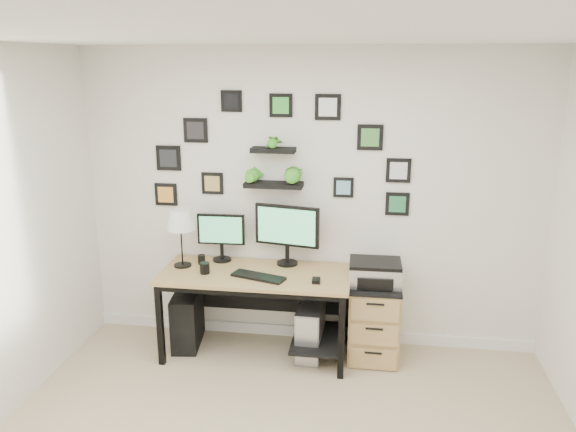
% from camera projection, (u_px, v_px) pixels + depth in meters
% --- Properties ---
extents(room, '(4.00, 4.00, 4.00)m').
position_uv_depth(room, '(308.00, 332.00, 5.20)').
color(room, '#C3AF8B').
rests_on(room, ground).
extents(desk, '(1.60, 0.70, 0.75)m').
position_uv_depth(desk, '(260.00, 285.00, 4.79)').
color(desk, tan).
rests_on(desk, ground).
extents(monitor_left, '(0.42, 0.17, 0.43)m').
position_uv_depth(monitor_left, '(221.00, 234.00, 4.94)').
color(monitor_left, black).
rests_on(monitor_left, desk).
extents(monitor_right, '(0.57, 0.22, 0.53)m').
position_uv_depth(monitor_right, '(287.00, 230.00, 4.83)').
color(monitor_right, black).
rests_on(monitor_right, desk).
extents(keyboard, '(0.47, 0.27, 0.02)m').
position_uv_depth(keyboard, '(258.00, 277.00, 4.61)').
color(keyboard, black).
rests_on(keyboard, desk).
extents(mouse, '(0.07, 0.10, 0.03)m').
position_uv_depth(mouse, '(316.00, 280.00, 4.52)').
color(mouse, black).
rests_on(mouse, desk).
extents(table_lamp, '(0.25, 0.25, 0.50)m').
position_uv_depth(table_lamp, '(180.00, 221.00, 4.77)').
color(table_lamp, black).
rests_on(table_lamp, desk).
extents(mug, '(0.08, 0.08, 0.09)m').
position_uv_depth(mug, '(205.00, 268.00, 4.70)').
color(mug, black).
rests_on(mug, desk).
extents(pen_cup, '(0.06, 0.06, 0.08)m').
position_uv_depth(pen_cup, '(202.00, 259.00, 4.91)').
color(pen_cup, black).
rests_on(pen_cup, desk).
extents(pc_tower_black, '(0.28, 0.51, 0.49)m').
position_uv_depth(pc_tower_black, '(187.00, 318.00, 5.02)').
color(pc_tower_black, black).
rests_on(pc_tower_black, ground).
extents(pc_tower_grey, '(0.22, 0.47, 0.46)m').
position_uv_depth(pc_tower_grey, '(310.00, 330.00, 4.84)').
color(pc_tower_grey, gray).
rests_on(pc_tower_grey, ground).
extents(file_cabinet, '(0.43, 0.53, 0.67)m').
position_uv_depth(file_cabinet, '(374.00, 320.00, 4.79)').
color(file_cabinet, tan).
rests_on(file_cabinet, ground).
extents(printer, '(0.43, 0.35, 0.19)m').
position_uv_depth(printer, '(375.00, 272.00, 4.68)').
color(printer, silver).
rests_on(printer, file_cabinet).
extents(wall_decor, '(2.25, 0.18, 1.03)m').
position_uv_depth(wall_decor, '(276.00, 160.00, 4.75)').
color(wall_decor, black).
rests_on(wall_decor, ground).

